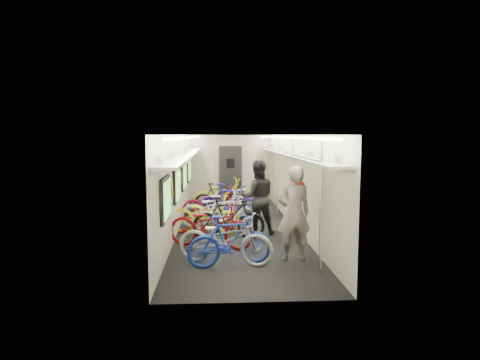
{
  "coord_description": "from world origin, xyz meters",
  "views": [
    {
      "loc": [
        -0.54,
        -10.91,
        2.4
      ],
      "look_at": [
        0.13,
        0.93,
        1.15
      ],
      "focal_mm": 32.0,
      "sensor_mm": 36.0,
      "label": 1
    }
  ],
  "objects": [
    {
      "name": "bicycle_2",
      "position": [
        -0.66,
        -1.98,
        0.5
      ],
      "size": [
        2.01,
        1.27,
        1.0
      ],
      "primitive_type": "imported",
      "rotation": [
        0.0,
        0.0,
        1.22
      ],
      "color": "maroon",
      "rests_on": "ground"
    },
    {
      "name": "bicycle_3",
      "position": [
        -0.25,
        -1.3,
        0.5
      ],
      "size": [
        1.66,
        0.47,
        1.0
      ],
      "primitive_type": "imported",
      "rotation": [
        0.0,
        0.0,
        1.57
      ],
      "color": "black",
      "rests_on": "ground"
    },
    {
      "name": "backpack",
      "position": [
        1.07,
        -2.53,
        1.28
      ],
      "size": [
        0.29,
        0.21,
        0.38
      ],
      "primitive_type": "cube",
      "rotation": [
        0.0,
        0.0,
        0.28
      ],
      "color": "red",
      "rests_on": "passenger_near"
    },
    {
      "name": "train_car_shell",
      "position": [
        -0.36,
        0.71,
        1.66
      ],
      "size": [
        10.0,
        10.0,
        10.0
      ],
      "color": "black",
      "rests_on": "ground"
    },
    {
      "name": "bicycle_10",
      "position": [
        -0.34,
        2.84,
        0.5
      ],
      "size": [
        2.01,
        1.08,
        1.0
      ],
      "primitive_type": "imported",
      "rotation": [
        0.0,
        0.0,
        1.8
      ],
      "color": "yellow",
      "rests_on": "ground"
    },
    {
      "name": "bicycle_5",
      "position": [
        -0.31,
        -0.93,
        0.5
      ],
      "size": [
        1.74,
        0.98,
        1.0
      ],
      "primitive_type": "imported",
      "rotation": [
        0.0,
        0.0,
        1.89
      ],
      "color": "silver",
      "rests_on": "ground"
    },
    {
      "name": "bicycle_0",
      "position": [
        -0.37,
        -3.14,
        0.48
      ],
      "size": [
        1.93,
        1.18,
        0.96
      ],
      "primitive_type": "imported",
      "rotation": [
        0.0,
        0.0,
        1.25
      ],
      "color": "#A4A4A9",
      "rests_on": "ground"
    },
    {
      "name": "passenger_mid",
      "position": [
        0.46,
        -0.73,
        0.9
      ],
      "size": [
        0.92,
        0.74,
        1.8
      ],
      "primitive_type": "imported",
      "rotation": [
        0.0,
        0.0,
        3.22
      ],
      "color": "black",
      "rests_on": "ground"
    },
    {
      "name": "bicycle_4",
      "position": [
        -0.81,
        -0.62,
        0.47
      ],
      "size": [
        1.87,
        1.04,
        0.93
      ],
      "primitive_type": "imported",
      "rotation": [
        0.0,
        0.0,
        1.32
      ],
      "color": "yellow",
      "rests_on": "ground"
    },
    {
      "name": "bicycle_6",
      "position": [
        -0.54,
        0.13,
        0.48
      ],
      "size": [
        1.88,
        0.77,
        0.96
      ],
      "primitive_type": "imported",
      "rotation": [
        0.0,
        0.0,
        1.64
      ],
      "color": "silver",
      "rests_on": "ground"
    },
    {
      "name": "bicycle_1",
      "position": [
        -0.29,
        -3.29,
        0.48
      ],
      "size": [
        1.66,
        0.82,
        0.96
      ],
      "primitive_type": "imported",
      "rotation": [
        0.0,
        0.0,
        1.81
      ],
      "color": "#1C36A8",
      "rests_on": "ground"
    },
    {
      "name": "bicycle_8",
      "position": [
        -0.61,
        1.12,
        0.47
      ],
      "size": [
        1.89,
        0.97,
        0.94
      ],
      "primitive_type": "imported",
      "rotation": [
        0.0,
        0.0,
        1.77
      ],
      "color": "maroon",
      "rests_on": "ground"
    },
    {
      "name": "bicycle_7",
      "position": [
        -0.16,
        0.75,
        0.54
      ],
      "size": [
        1.86,
        1.14,
        1.08
      ],
      "primitive_type": "imported",
      "rotation": [
        0.0,
        0.0,
        1.19
      ],
      "color": "#211892",
      "rests_on": "ground"
    },
    {
      "name": "passenger_near",
      "position": [
        0.94,
        -2.94,
        0.91
      ],
      "size": [
        0.71,
        0.5,
        1.82
      ],
      "primitive_type": "imported",
      "rotation": [
        0.0,
        0.0,
        3.24
      ],
      "color": "gray",
      "rests_on": "ground"
    },
    {
      "name": "bicycle_9",
      "position": [
        -0.46,
        2.22,
        0.46
      ],
      "size": [
        1.6,
        0.68,
        0.93
      ],
      "primitive_type": "imported",
      "rotation": [
        0.0,
        0.0,
        1.73
      ],
      "color": "black",
      "rests_on": "ground"
    }
  ]
}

